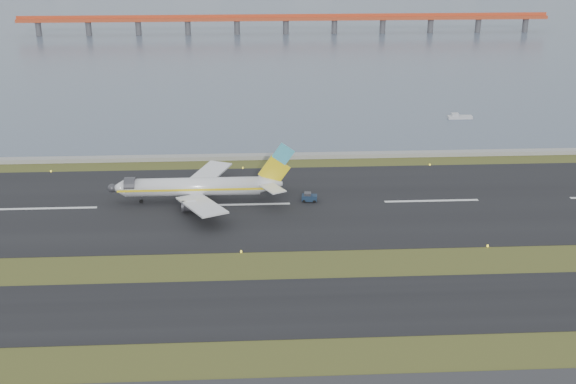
# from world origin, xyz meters

# --- Properties ---
(ground) EXTENTS (1000.00, 1000.00, 0.00)m
(ground) POSITION_xyz_m (0.00, 0.00, 0.00)
(ground) COLOR #3A4719
(ground) RESTS_ON ground
(taxiway_strip) EXTENTS (1000.00, 18.00, 0.10)m
(taxiway_strip) POSITION_xyz_m (0.00, -12.00, 0.05)
(taxiway_strip) COLOR black
(taxiway_strip) RESTS_ON ground
(runway_strip) EXTENTS (1000.00, 45.00, 0.10)m
(runway_strip) POSITION_xyz_m (0.00, 30.00, 0.05)
(runway_strip) COLOR black
(runway_strip) RESTS_ON ground
(seawall) EXTENTS (1000.00, 2.50, 1.00)m
(seawall) POSITION_xyz_m (0.00, 60.00, 0.50)
(seawall) COLOR gray
(seawall) RESTS_ON ground
(red_pier) EXTENTS (260.00, 5.00, 10.20)m
(red_pier) POSITION_xyz_m (20.00, 250.00, 7.28)
(red_pier) COLOR #BF4220
(red_pier) RESTS_ON ground
(airliner) EXTENTS (38.52, 32.89, 12.80)m
(airliner) POSITION_xyz_m (-8.66, 32.10, 3.46)
(airliner) COLOR white
(airliner) RESTS_ON ground
(pushback_tug) EXTENTS (3.38, 2.24, 2.04)m
(pushback_tug) POSITION_xyz_m (14.12, 31.12, 0.99)
(pushback_tug) COLOR #16273D
(pushback_tug) RESTS_ON ground
(workboat_near) EXTENTS (7.13, 2.25, 1.73)m
(workboat_near) POSITION_xyz_m (63.37, 93.29, 0.55)
(workboat_near) COLOR silver
(workboat_near) RESTS_ON ground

